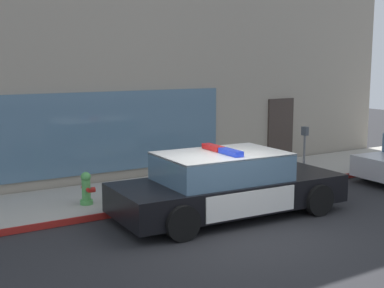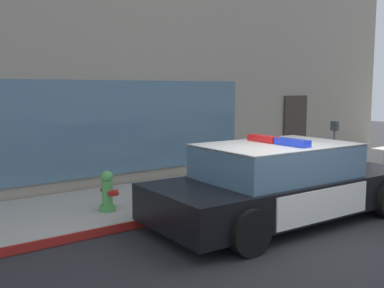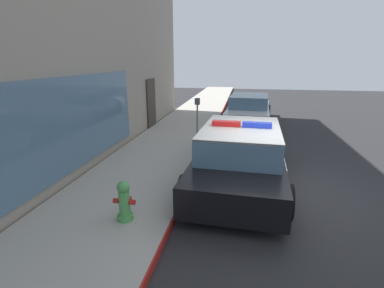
% 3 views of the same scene
% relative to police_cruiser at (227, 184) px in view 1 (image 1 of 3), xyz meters
% --- Properties ---
extents(ground, '(48.00, 48.00, 0.00)m').
position_rel_police_cruiser_xyz_m(ground, '(-0.62, -0.76, -0.68)').
color(ground, '#262628').
extents(sidewalk, '(48.00, 2.62, 0.15)m').
position_rel_police_cruiser_xyz_m(sidewalk, '(-0.62, 2.44, -0.61)').
color(sidewalk, '#A39E93').
rests_on(sidewalk, ground).
extents(curb_red_paint, '(28.80, 0.04, 0.14)m').
position_rel_police_cruiser_xyz_m(curb_red_paint, '(-0.62, 1.12, -0.61)').
color(curb_red_paint, maroon).
rests_on(curb_red_paint, ground).
extents(storefront_building, '(20.99, 11.00, 8.90)m').
position_rel_police_cruiser_xyz_m(storefront_building, '(-1.51, 9.25, 3.77)').
color(storefront_building, gray).
rests_on(storefront_building, ground).
extents(police_cruiser, '(5.10, 2.30, 1.49)m').
position_rel_police_cruiser_xyz_m(police_cruiser, '(0.00, 0.00, 0.00)').
color(police_cruiser, black).
rests_on(police_cruiser, ground).
extents(fire_hydrant, '(0.34, 0.39, 0.73)m').
position_rel_police_cruiser_xyz_m(fire_hydrant, '(-2.42, 1.92, -0.18)').
color(fire_hydrant, '#4C994C').
rests_on(fire_hydrant, sidewalk).
extents(parking_meter, '(0.12, 0.18, 1.34)m').
position_rel_police_cruiser_xyz_m(parking_meter, '(3.82, 1.67, 0.40)').
color(parking_meter, slate).
rests_on(parking_meter, sidewalk).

